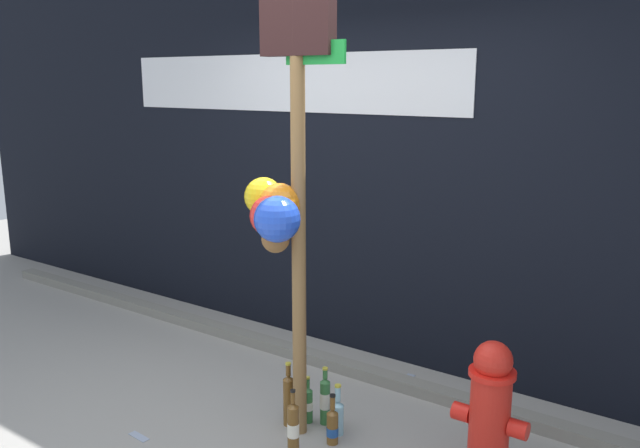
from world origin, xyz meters
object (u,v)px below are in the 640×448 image
(bottle_1, at_px, (325,400))
(bottle_4, at_px, (293,429))
(bottle_5, at_px, (308,404))
(bottle_0, at_px, (289,399))
(memorial_post, at_px, (282,187))
(bottle_3, at_px, (332,426))
(fire_hydrant, at_px, (490,408))
(bottle_2, at_px, (338,415))

(bottle_1, height_order, bottle_4, bottle_4)
(bottle_5, bearing_deg, bottle_1, 24.94)
(bottle_1, bearing_deg, bottle_0, -141.29)
(bottle_0, bearing_deg, bottle_4, -48.08)
(memorial_post, bearing_deg, bottle_3, 16.54)
(memorial_post, bearing_deg, bottle_1, 63.57)
(fire_hydrant, height_order, bottle_1, fire_hydrant)
(bottle_0, bearing_deg, memorial_post, -63.21)
(memorial_post, xyz_separation_m, bottle_1, (0.12, 0.24, -1.32))
(bottle_4, bearing_deg, memorial_post, 139.36)
(fire_hydrant, xyz_separation_m, bottle_0, (-1.17, -0.21, -0.21))
(fire_hydrant, bearing_deg, bottle_2, -171.79)
(fire_hydrant, bearing_deg, bottle_5, -174.15)
(bottle_2, xyz_separation_m, bottle_4, (-0.07, -0.34, 0.05))
(bottle_4, height_order, bottle_5, bottle_4)
(bottle_1, distance_m, bottle_3, 0.23)
(bottle_1, height_order, bottle_5, bottle_1)
(bottle_2, distance_m, bottle_5, 0.22)
(fire_hydrant, xyz_separation_m, bottle_5, (-1.09, -0.11, -0.26))
(fire_hydrant, relative_size, bottle_5, 2.52)
(bottle_2, bearing_deg, bottle_1, 156.11)
(bottle_1, bearing_deg, memorial_post, -116.43)
(fire_hydrant, height_order, bottle_5, fire_hydrant)
(bottle_0, relative_size, bottle_5, 1.36)
(bottle_0, relative_size, bottle_1, 1.10)
(memorial_post, distance_m, bottle_3, 1.40)
(memorial_post, distance_m, bottle_1, 1.35)
(bottle_0, distance_m, bottle_2, 0.32)
(bottle_2, bearing_deg, fire_hydrant, 8.21)
(bottle_0, distance_m, bottle_5, 0.13)
(fire_hydrant, bearing_deg, memorial_post, -164.52)
(bottle_0, distance_m, bottle_4, 0.34)
(bottle_3, bearing_deg, fire_hydrant, 15.12)
(bottle_0, distance_m, bottle_3, 0.34)
(memorial_post, height_order, bottle_0, memorial_post)
(bottle_4, relative_size, bottle_5, 1.35)
(memorial_post, height_order, bottle_2, memorial_post)
(fire_hydrant, bearing_deg, bottle_0, -170.02)
(bottle_2, bearing_deg, memorial_post, -143.59)
(bottle_2, bearing_deg, bottle_0, -165.04)
(bottle_4, bearing_deg, bottle_3, 66.32)
(bottle_3, relative_size, bottle_5, 1.02)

